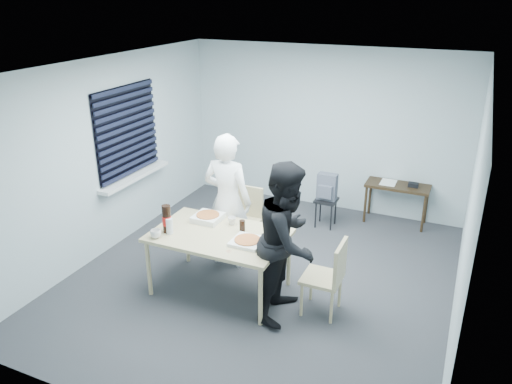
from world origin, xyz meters
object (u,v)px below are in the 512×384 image
at_px(person_white, 228,201).
at_px(mug_a, 156,234).
at_px(chair_right, 330,273).
at_px(person_black, 288,241).
at_px(backpack, 327,187).
at_px(chair_far, 246,214).
at_px(mug_b, 232,221).
at_px(side_table, 397,189).
at_px(soda_bottle, 167,219).
at_px(dining_table, 219,238).
at_px(stool, 326,206).

relative_size(person_white, mug_a, 14.39).
bearing_deg(chair_right, person_black, -161.27).
xyz_separation_m(person_white, backpack, (0.85, 1.57, -0.24)).
xyz_separation_m(chair_far, mug_b, (0.19, -0.79, 0.29)).
xyz_separation_m(person_white, side_table, (1.80, 2.14, -0.33)).
height_order(chair_far, person_white, person_white).
bearing_deg(soda_bottle, dining_table, 18.70).
height_order(backpack, soda_bottle, soda_bottle).
bearing_deg(person_black, side_table, -14.30).
bearing_deg(backpack, person_white, -138.89).
distance_m(chair_right, stool, 2.24).
relative_size(chair_far, person_black, 0.50).
bearing_deg(stool, dining_table, -106.46).
bearing_deg(chair_far, person_white, -94.65).
bearing_deg(person_black, mug_b, 66.74).
xyz_separation_m(person_white, stool, (0.85, 1.58, -0.55)).
height_order(chair_far, person_black, person_black).
relative_size(backpack, mug_b, 4.03).
height_order(person_white, person_black, same).
xyz_separation_m(backpack, soda_bottle, (-1.22, -2.38, 0.27)).
relative_size(chair_far, mug_b, 8.90).
height_order(person_black, stool, person_black).
bearing_deg(mug_a, chair_far, 72.88).
distance_m(stool, backpack, 0.31).
height_order(chair_right, mug_a, chair_right).
relative_size(person_white, mug_b, 17.70).
bearing_deg(soda_bottle, person_white, 65.40).
bearing_deg(backpack, dining_table, -126.98).
xyz_separation_m(person_black, stool, (-0.22, 2.28, -0.55)).
bearing_deg(chair_right, backpack, 107.49).
distance_m(stool, mug_b, 2.07).
distance_m(chair_far, side_table, 2.43).
height_order(stool, mug_a, mug_a).
relative_size(person_white, backpack, 4.39).
bearing_deg(backpack, stool, 69.57).
bearing_deg(side_table, person_white, -130.09).
height_order(person_white, side_table, person_white).
bearing_deg(person_white, dining_table, 107.88).
distance_m(dining_table, mug_a, 0.72).
height_order(chair_far, side_table, chair_far).
bearing_deg(mug_b, side_table, 57.51).
bearing_deg(chair_right, soda_bottle, -172.00).
height_order(side_table, stool, side_table).
bearing_deg(chair_right, dining_table, -176.89).
xyz_separation_m(chair_far, person_black, (1.04, -1.15, 0.37)).
bearing_deg(stool, backpack, -90.00).
distance_m(chair_right, side_table, 2.70).
relative_size(chair_far, person_white, 0.50).
height_order(chair_right, backpack, chair_right).
bearing_deg(mug_a, backpack, 63.82).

